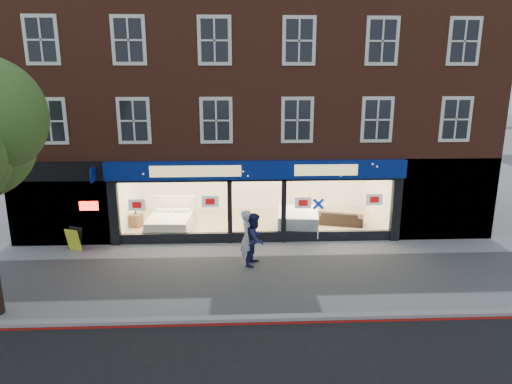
{
  "coord_description": "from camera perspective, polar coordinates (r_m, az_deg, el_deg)",
  "views": [
    {
      "loc": [
        -0.8,
        -13.95,
        6.43
      ],
      "look_at": [
        -0.06,
        2.5,
        2.19
      ],
      "focal_mm": 32.0,
      "sensor_mm": 36.0,
      "label": 1
    }
  ],
  "objects": [
    {
      "name": "pedestrian_blue",
      "position": [
        15.84,
        -0.14,
        -5.89
      ],
      "size": [
        0.97,
        1.09,
        1.85
      ],
      "primitive_type": "imported",
      "rotation": [
        0.0,
        0.0,
        1.21
      ],
      "color": "#1B1E4C",
      "rests_on": "ground"
    },
    {
      "name": "ground",
      "position": [
        15.38,
        0.64,
        -10.26
      ],
      "size": [
        120.0,
        120.0,
        0.0
      ],
      "primitive_type": "plane",
      "color": "gray",
      "rests_on": "ground"
    },
    {
      "name": "display_bed",
      "position": [
        19.43,
        -10.64,
        -3.73
      ],
      "size": [
        1.94,
        2.31,
        1.25
      ],
      "rotation": [
        0.0,
        0.0,
        -0.06
      ],
      "color": "white",
      "rests_on": "showroom_floor"
    },
    {
      "name": "bedside_table",
      "position": [
        20.25,
        -14.75,
        -3.44
      ],
      "size": [
        0.58,
        0.58,
        0.55
      ],
      "primitive_type": "cube",
      "rotation": [
        0.0,
        0.0,
        -0.35
      ],
      "color": "brown",
      "rests_on": "showroom_floor"
    },
    {
      "name": "kerb_line",
      "position": [
        12.63,
        1.46,
        -16.12
      ],
      "size": [
        60.0,
        0.1,
        0.01
      ],
      "primitive_type": "cube",
      "color": "#8C0A07",
      "rests_on": "ground"
    },
    {
      "name": "sofa",
      "position": [
        20.22,
        10.41,
        -3.16
      ],
      "size": [
        2.17,
        1.34,
        0.59
      ],
      "primitive_type": "imported",
      "rotation": [
        0.0,
        0.0,
        2.85
      ],
      "color": "black",
      "rests_on": "showroom_floor"
    },
    {
      "name": "mattress_stack",
      "position": [
        19.17,
        5.25,
        -3.61
      ],
      "size": [
        1.87,
        2.24,
        0.81
      ],
      "rotation": [
        0.0,
        0.0,
        -0.13
      ],
      "color": "white",
      "rests_on": "showroom_floor"
    },
    {
      "name": "a_board",
      "position": [
        18.51,
        -21.78,
        -5.5
      ],
      "size": [
        0.67,
        0.56,
        0.88
      ],
      "primitive_type": "cube",
      "rotation": [
        0.0,
        0.0,
        -0.38
      ],
      "color": "yellow",
      "rests_on": "ground"
    },
    {
      "name": "pedestrian_grey",
      "position": [
        15.83,
        -1.04,
        -5.7
      ],
      "size": [
        0.59,
        0.79,
        1.95
      ],
      "primitive_type": "imported",
      "rotation": [
        0.0,
        0.0,
        1.38
      ],
      "color": "#B8BAC1",
      "rests_on": "ground"
    },
    {
      "name": "building",
      "position": [
        20.9,
        -0.46,
        15.11
      ],
      "size": [
        19.0,
        8.26,
        10.3
      ],
      "color": "brown",
      "rests_on": "ground"
    },
    {
      "name": "showroom_floor",
      "position": [
        20.24,
        -0.19,
        -3.91
      ],
      "size": [
        11.0,
        4.5,
        0.1
      ],
      "primitive_type": "cube",
      "color": "tan",
      "rests_on": "ground"
    },
    {
      "name": "kerb_stone",
      "position": [
        12.78,
        1.39,
        -15.45
      ],
      "size": [
        60.0,
        0.25,
        0.12
      ],
      "primitive_type": "cube",
      "color": "gray",
      "rests_on": "ground"
    }
  ]
}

